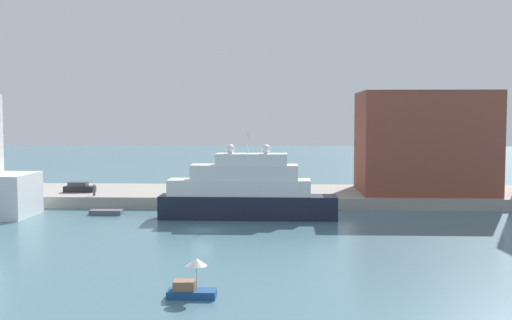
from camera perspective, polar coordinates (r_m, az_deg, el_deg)
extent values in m
plane|color=slate|center=(73.58, -4.85, -6.28)|extent=(400.00, 400.00, 0.00)
cube|color=gray|center=(98.10, -2.95, -3.20)|extent=(110.00, 18.18, 1.63)
cube|color=black|center=(81.24, -0.72, -4.22)|extent=(22.52, 4.02, 2.97)
cube|color=white|center=(80.99, -1.51, -2.46)|extent=(18.02, 3.70, 2.04)
cube|color=white|center=(80.75, -1.04, -1.08)|extent=(13.51, 3.38, 1.89)
cube|color=white|center=(80.57, -0.40, 0.08)|extent=(9.01, 3.05, 1.41)
cylinder|color=silver|center=(80.48, -0.72, 1.52)|extent=(0.16, 0.16, 2.64)
sphere|color=white|center=(80.41, 0.88, 0.99)|extent=(1.15, 1.15, 1.15)
sphere|color=white|center=(80.68, -2.32, 1.00)|extent=(1.15, 1.15, 1.15)
cube|color=navy|center=(47.16, -5.76, -11.82)|extent=(3.50, 1.51, 0.57)
cube|color=#8C6647|center=(47.07, -6.41, -11.06)|extent=(1.54, 1.21, 0.68)
cylinder|color=#B2B2B2|center=(46.81, -5.34, -10.45)|extent=(0.06, 0.06, 1.77)
cone|color=white|center=(46.53, -5.35, -9.07)|extent=(1.55, 1.55, 0.54)
cube|color=#595966|center=(86.85, -13.26, -4.57)|extent=(4.22, 1.73, 0.64)
cube|color=brown|center=(98.90, 14.78, 1.58)|extent=(19.16, 15.18, 15.04)
cube|color=black|center=(99.34, -15.50, -2.52)|extent=(4.52, 1.83, 0.89)
cube|color=#262D33|center=(99.33, -15.63, -2.09)|extent=(2.71, 1.65, 0.60)
cylinder|color=#4C4C4C|center=(94.21, -14.29, -2.67)|extent=(0.36, 0.36, 1.47)
sphere|color=tan|center=(94.12, -14.29, -2.15)|extent=(0.24, 0.24, 0.24)
cylinder|color=black|center=(89.59, -0.16, -3.07)|extent=(0.53, 0.53, 0.89)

